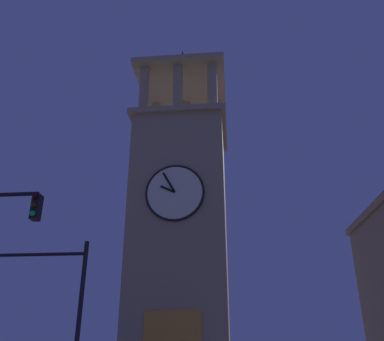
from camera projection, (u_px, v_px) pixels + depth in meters
name	position (u px, v px, depth m)	size (l,w,h in m)	color
clocktower	(180.00, 234.00, 27.54)	(6.74, 6.72, 24.42)	gray
traffic_signal_near	(46.00, 296.00, 13.91)	(3.82, 0.41, 5.60)	black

